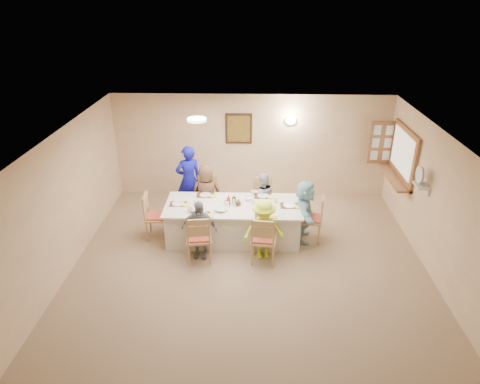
{
  "coord_description": "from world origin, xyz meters",
  "views": [
    {
      "loc": [
        0.05,
        -6.15,
        4.66
      ],
      "look_at": [
        -0.2,
        1.4,
        1.05
      ],
      "focal_mm": 32.0,
      "sensor_mm": 36.0,
      "label": 1
    }
  ],
  "objects_px": {
    "serving_hatch": "(404,154)",
    "desk_fan": "(421,178)",
    "dining_table": "(233,222)",
    "chair_front_left": "(199,237)",
    "diner_back_left": "(207,194)",
    "diner_front_right": "(264,230)",
    "diner_front_left": "(199,229)",
    "diner_right_end": "(304,211)",
    "chair_left_end": "(157,216)",
    "chair_back_left": "(208,199)",
    "diner_back_right": "(263,198)",
    "chair_back_right": "(262,200)",
    "chair_front_right": "(264,238)",
    "caregiver": "(189,180)",
    "condiment_ketchup": "(228,200)"
  },
  "relations": [
    {
      "from": "serving_hatch",
      "to": "chair_back_right",
      "type": "height_order",
      "value": "serving_hatch"
    },
    {
      "from": "diner_front_left",
      "to": "caregiver",
      "type": "distance_m",
      "value": 1.9
    },
    {
      "from": "chair_back_left",
      "to": "diner_front_right",
      "type": "bearing_deg",
      "value": -53.93
    },
    {
      "from": "chair_front_left",
      "to": "diner_back_right",
      "type": "xyz_separation_m",
      "value": [
        1.2,
        1.48,
        0.09
      ]
    },
    {
      "from": "desk_fan",
      "to": "diner_front_left",
      "type": "xyz_separation_m",
      "value": [
        -4.04,
        -0.33,
        -0.96
      ]
    },
    {
      "from": "chair_front_left",
      "to": "diner_back_right",
      "type": "relative_size",
      "value": 0.85
    },
    {
      "from": "desk_fan",
      "to": "caregiver",
      "type": "bearing_deg",
      "value": 161.5
    },
    {
      "from": "diner_back_left",
      "to": "serving_hatch",
      "type": "bearing_deg",
      "value": -179.86
    },
    {
      "from": "diner_front_right",
      "to": "dining_table",
      "type": "bearing_deg",
      "value": 120.1
    },
    {
      "from": "desk_fan",
      "to": "chair_front_left",
      "type": "bearing_deg",
      "value": -173.66
    },
    {
      "from": "diner_back_left",
      "to": "diner_right_end",
      "type": "xyz_separation_m",
      "value": [
        2.02,
        -0.68,
        -0.02
      ]
    },
    {
      "from": "diner_back_right",
      "to": "diner_front_right",
      "type": "height_order",
      "value": "diner_front_right"
    },
    {
      "from": "chair_back_right",
      "to": "chair_left_end",
      "type": "relative_size",
      "value": 0.97
    },
    {
      "from": "diner_front_right",
      "to": "diner_right_end",
      "type": "relative_size",
      "value": 0.92
    },
    {
      "from": "chair_back_right",
      "to": "condiment_ketchup",
      "type": "xyz_separation_m",
      "value": [
        -0.69,
        -0.78,
        0.39
      ]
    },
    {
      "from": "chair_left_end",
      "to": "diner_back_right",
      "type": "height_order",
      "value": "diner_back_right"
    },
    {
      "from": "dining_table",
      "to": "chair_back_right",
      "type": "bearing_deg",
      "value": 53.13
    },
    {
      "from": "dining_table",
      "to": "chair_front_left",
      "type": "height_order",
      "value": "chair_front_left"
    },
    {
      "from": "diner_front_left",
      "to": "diner_front_right",
      "type": "xyz_separation_m",
      "value": [
        1.2,
        0.0,
        0.01
      ]
    },
    {
      "from": "diner_front_right",
      "to": "caregiver",
      "type": "height_order",
      "value": "caregiver"
    },
    {
      "from": "chair_front_right",
      "to": "chair_left_end",
      "type": "bearing_deg",
      "value": -14.19
    },
    {
      "from": "chair_back_left",
      "to": "diner_back_right",
      "type": "bearing_deg",
      "value": -8.67
    },
    {
      "from": "serving_hatch",
      "to": "diner_right_end",
      "type": "relative_size",
      "value": 1.16
    },
    {
      "from": "diner_back_left",
      "to": "diner_back_right",
      "type": "relative_size",
      "value": 1.14
    },
    {
      "from": "caregiver",
      "to": "diner_back_right",
      "type": "bearing_deg",
      "value": 140.63
    },
    {
      "from": "desk_fan",
      "to": "diner_front_right",
      "type": "xyz_separation_m",
      "value": [
        -2.84,
        -0.33,
        -0.95
      ]
    },
    {
      "from": "serving_hatch",
      "to": "dining_table",
      "type": "height_order",
      "value": "serving_hatch"
    },
    {
      "from": "diner_back_right",
      "to": "chair_front_right",
      "type": "bearing_deg",
      "value": 81.54
    },
    {
      "from": "chair_back_right",
      "to": "chair_left_end",
      "type": "xyz_separation_m",
      "value": [
        -2.15,
        -0.8,
        0.01
      ]
    },
    {
      "from": "desk_fan",
      "to": "chair_back_left",
      "type": "height_order",
      "value": "desk_fan"
    },
    {
      "from": "chair_back_left",
      "to": "diner_right_end",
      "type": "relative_size",
      "value": 0.75
    },
    {
      "from": "diner_back_left",
      "to": "diner_front_right",
      "type": "xyz_separation_m",
      "value": [
        1.2,
        -1.36,
        -0.07
      ]
    },
    {
      "from": "diner_right_end",
      "to": "serving_hatch",
      "type": "bearing_deg",
      "value": -58.02
    },
    {
      "from": "diner_front_left",
      "to": "diner_front_right",
      "type": "distance_m",
      "value": 1.2
    },
    {
      "from": "chair_left_end",
      "to": "condiment_ketchup",
      "type": "bearing_deg",
      "value": -91.89
    },
    {
      "from": "chair_left_end",
      "to": "desk_fan",
      "type": "bearing_deg",
      "value": -96.81
    },
    {
      "from": "dining_table",
      "to": "chair_front_left",
      "type": "bearing_deg",
      "value": -126.87
    },
    {
      "from": "diner_back_right",
      "to": "diner_right_end",
      "type": "bearing_deg",
      "value": 131.87
    },
    {
      "from": "chair_front_left",
      "to": "diner_front_left",
      "type": "relative_size",
      "value": 0.85
    },
    {
      "from": "chair_left_end",
      "to": "diner_right_end",
      "type": "height_order",
      "value": "diner_right_end"
    },
    {
      "from": "diner_right_end",
      "to": "condiment_ketchup",
      "type": "height_order",
      "value": "diner_right_end"
    },
    {
      "from": "diner_front_right",
      "to": "desk_fan",
      "type": "bearing_deg",
      "value": -4.71
    },
    {
      "from": "serving_hatch",
      "to": "desk_fan",
      "type": "xyz_separation_m",
      "value": [
        -0.11,
        -1.35,
        0.05
      ]
    },
    {
      "from": "serving_hatch",
      "to": "dining_table",
      "type": "bearing_deg",
      "value": -164.27
    },
    {
      "from": "chair_back_right",
      "to": "chair_front_right",
      "type": "distance_m",
      "value": 1.6
    },
    {
      "from": "chair_left_end",
      "to": "serving_hatch",
      "type": "bearing_deg",
      "value": -81.7
    },
    {
      "from": "chair_back_left",
      "to": "chair_front_right",
      "type": "relative_size",
      "value": 0.99
    },
    {
      "from": "dining_table",
      "to": "chair_back_left",
      "type": "distance_m",
      "value": 1.01
    },
    {
      "from": "desk_fan",
      "to": "condiment_ketchup",
      "type": "distance_m",
      "value": 3.61
    },
    {
      "from": "chair_back_left",
      "to": "diner_right_end",
      "type": "bearing_deg",
      "value": -24.57
    }
  ]
}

